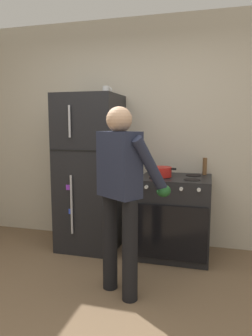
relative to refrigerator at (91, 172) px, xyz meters
name	(u,v)px	position (x,y,z in m)	size (l,w,h in m)	color
ground	(68,335)	(0.43, -1.57, -0.90)	(8.00, 8.00, 0.00)	brown
kitchen_wall_back	(134,133)	(0.43, 0.38, 0.45)	(6.00, 0.10, 2.70)	beige
refrigerator	(91,172)	(0.00, 0.00, 0.00)	(0.68, 0.72, 1.79)	black
stove_range	(175,217)	(0.99, -0.01, -0.45)	(0.76, 0.67, 0.89)	black
person_cook	(122,186)	(0.65, -0.93, 0.05)	(0.63, 0.65, 1.60)	black
red_pot	(161,172)	(0.83, -0.05, 0.05)	(0.34, 0.24, 0.11)	red
coffee_mug	(106,90)	(0.18, 0.05, 0.94)	(0.11, 0.08, 0.10)	silver
pepper_mill	(205,166)	(1.29, 0.20, 0.09)	(0.05, 0.05, 0.19)	brown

